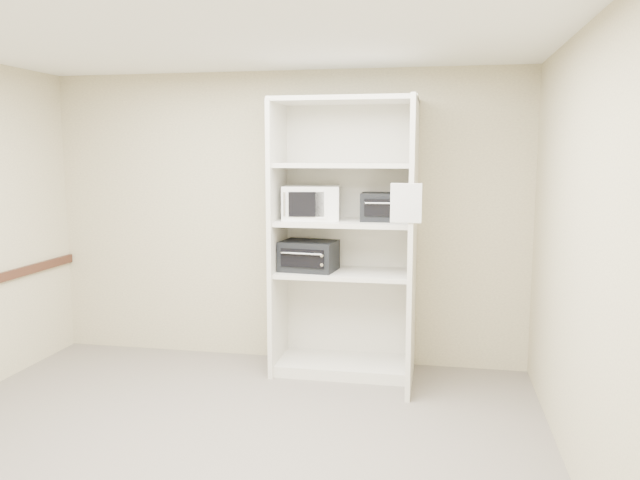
% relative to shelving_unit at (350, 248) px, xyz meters
% --- Properties ---
extents(floor, '(4.50, 4.00, 0.01)m').
position_rel_shelving_unit_xyz_m(floor, '(-0.67, -1.70, -1.13)').
color(floor, '#696158').
rests_on(floor, ground).
extents(ceiling, '(4.50, 4.00, 0.01)m').
position_rel_shelving_unit_xyz_m(ceiling, '(-0.67, -1.70, 1.57)').
color(ceiling, white).
extents(wall_back, '(4.50, 0.02, 2.70)m').
position_rel_shelving_unit_xyz_m(wall_back, '(-0.67, 0.30, 0.22)').
color(wall_back, beige).
rests_on(wall_back, ground).
extents(wall_right, '(0.02, 4.00, 2.70)m').
position_rel_shelving_unit_xyz_m(wall_right, '(1.58, -1.70, 0.22)').
color(wall_right, beige).
rests_on(wall_right, ground).
extents(shelving_unit, '(1.24, 0.92, 2.42)m').
position_rel_shelving_unit_xyz_m(shelving_unit, '(0.00, 0.00, 0.00)').
color(shelving_unit, silver).
rests_on(shelving_unit, floor).
extents(microwave, '(0.54, 0.43, 0.30)m').
position_rel_shelving_unit_xyz_m(microwave, '(-0.35, 0.04, 0.39)').
color(microwave, white).
rests_on(microwave, shelving_unit).
extents(toaster_oven_upper, '(0.43, 0.33, 0.24)m').
position_rel_shelving_unit_xyz_m(toaster_oven_upper, '(0.31, 0.04, 0.36)').
color(toaster_oven_upper, black).
rests_on(toaster_oven_upper, shelving_unit).
extents(toaster_oven_lower, '(0.51, 0.41, 0.26)m').
position_rel_shelving_unit_xyz_m(toaster_oven_lower, '(-0.36, -0.03, -0.08)').
color(toaster_oven_lower, black).
rests_on(toaster_oven_lower, shelving_unit).
extents(paper_sign, '(0.23, 0.01, 0.29)m').
position_rel_shelving_unit_xyz_m(paper_sign, '(0.52, -0.63, 0.45)').
color(paper_sign, white).
rests_on(paper_sign, shelving_unit).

